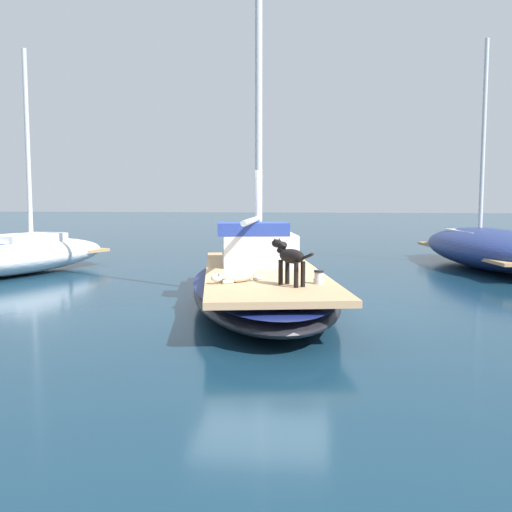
{
  "coord_description": "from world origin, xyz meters",
  "views": [
    {
      "loc": [
        1.12,
        -10.66,
        2.01
      ],
      "look_at": [
        0.0,
        -1.0,
        1.01
      ],
      "focal_mm": 41.48,
      "sensor_mm": 36.0,
      "label": 1
    }
  ],
  "objects_px": {
    "dog_white": "(235,276)",
    "moored_boat_starboard_side": "(490,247)",
    "moored_boat_port_side": "(12,255)",
    "coiled_rope": "(233,276)",
    "sailboat_main": "(262,287)",
    "dog_black": "(290,258)",
    "deck_winch": "(319,277)"
  },
  "relations": [
    {
      "from": "dog_white",
      "to": "moored_boat_starboard_side",
      "type": "height_order",
      "value": "moored_boat_starboard_side"
    },
    {
      "from": "moored_boat_port_side",
      "to": "coiled_rope",
      "type": "bearing_deg",
      "value": -35.48
    },
    {
      "from": "sailboat_main",
      "to": "moored_boat_starboard_side",
      "type": "relative_size",
      "value": 1.03
    },
    {
      "from": "sailboat_main",
      "to": "moored_boat_port_side",
      "type": "height_order",
      "value": "moored_boat_port_side"
    },
    {
      "from": "moored_boat_port_side",
      "to": "moored_boat_starboard_side",
      "type": "bearing_deg",
      "value": 12.86
    },
    {
      "from": "sailboat_main",
      "to": "coiled_rope",
      "type": "bearing_deg",
      "value": -108.95
    },
    {
      "from": "coiled_rope",
      "to": "moored_boat_port_side",
      "type": "height_order",
      "value": "moored_boat_port_side"
    },
    {
      "from": "sailboat_main",
      "to": "moored_boat_starboard_side",
      "type": "height_order",
      "value": "moored_boat_starboard_side"
    },
    {
      "from": "dog_black",
      "to": "coiled_rope",
      "type": "height_order",
      "value": "dog_black"
    },
    {
      "from": "sailboat_main",
      "to": "dog_black",
      "type": "bearing_deg",
      "value": -71.89
    },
    {
      "from": "moored_boat_starboard_side",
      "to": "dog_white",
      "type": "bearing_deg",
      "value": -126.77
    },
    {
      "from": "dog_black",
      "to": "coiled_rope",
      "type": "distance_m",
      "value": 1.32
    },
    {
      "from": "dog_white",
      "to": "moored_boat_starboard_side",
      "type": "xyz_separation_m",
      "value": [
        5.95,
        7.96,
        -0.19
      ]
    },
    {
      "from": "coiled_rope",
      "to": "moored_boat_port_side",
      "type": "relative_size",
      "value": 0.05
    },
    {
      "from": "dog_white",
      "to": "moored_boat_port_side",
      "type": "distance_m",
      "value": 8.29
    },
    {
      "from": "deck_winch",
      "to": "coiled_rope",
      "type": "xyz_separation_m",
      "value": [
        -1.41,
        0.58,
        -0.08
      ]
    },
    {
      "from": "dog_white",
      "to": "deck_winch",
      "type": "xyz_separation_m",
      "value": [
        1.29,
        -0.01,
        -0.01
      ]
    },
    {
      "from": "moored_boat_port_side",
      "to": "moored_boat_starboard_side",
      "type": "height_order",
      "value": "moored_boat_starboard_side"
    },
    {
      "from": "dog_black",
      "to": "deck_winch",
      "type": "distance_m",
      "value": 0.58
    },
    {
      "from": "moored_boat_port_side",
      "to": "moored_boat_starboard_side",
      "type": "distance_m",
      "value": 12.78
    },
    {
      "from": "sailboat_main",
      "to": "dog_white",
      "type": "relative_size",
      "value": 9.75
    },
    {
      "from": "sailboat_main",
      "to": "dog_white",
      "type": "bearing_deg",
      "value": -98.57
    },
    {
      "from": "dog_black",
      "to": "deck_winch",
      "type": "relative_size",
      "value": 3.54
    },
    {
      "from": "sailboat_main",
      "to": "deck_winch",
      "type": "bearing_deg",
      "value": -57.88
    },
    {
      "from": "coiled_rope",
      "to": "moored_boat_port_side",
      "type": "distance_m",
      "value": 7.84
    },
    {
      "from": "deck_winch",
      "to": "moored_boat_starboard_side",
      "type": "xyz_separation_m",
      "value": [
        4.66,
        7.97,
        -0.19
      ]
    },
    {
      "from": "deck_winch",
      "to": "sailboat_main",
      "type": "bearing_deg",
      "value": 122.12
    },
    {
      "from": "moored_boat_port_side",
      "to": "moored_boat_starboard_side",
      "type": "relative_size",
      "value": 0.87
    },
    {
      "from": "sailboat_main",
      "to": "coiled_rope",
      "type": "xyz_separation_m",
      "value": [
        -0.37,
        -1.08,
        0.35
      ]
    },
    {
      "from": "dog_black",
      "to": "deck_winch",
      "type": "xyz_separation_m",
      "value": [
        0.43,
        0.21,
        -0.32
      ]
    },
    {
      "from": "dog_black",
      "to": "moored_boat_port_side",
      "type": "bearing_deg",
      "value": 144.09
    },
    {
      "from": "sailboat_main",
      "to": "dog_white",
      "type": "height_order",
      "value": "dog_white"
    }
  ]
}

